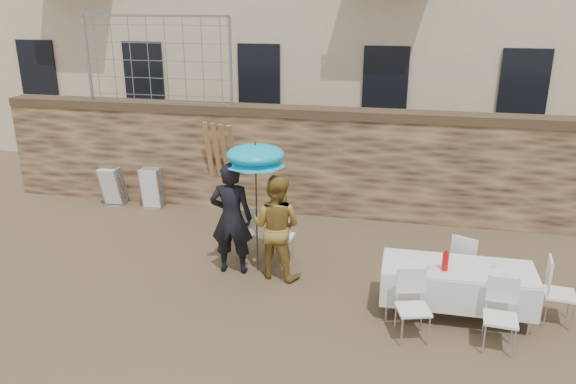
% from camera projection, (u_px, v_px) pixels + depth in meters
% --- Properties ---
extents(ground, '(80.00, 80.00, 0.00)m').
position_uv_depth(ground, '(224.00, 341.00, 7.52)').
color(ground, brown).
rests_on(ground, ground).
extents(stone_wall, '(13.00, 0.50, 2.20)m').
position_uv_depth(stone_wall, '(298.00, 161.00, 11.77)').
color(stone_wall, brown).
rests_on(stone_wall, ground).
extents(chain_link_fence, '(3.20, 0.06, 1.80)m').
position_uv_depth(chain_link_fence, '(157.00, 61.00, 11.71)').
color(chain_link_fence, gray).
rests_on(chain_link_fence, stone_wall).
extents(man_suit, '(0.73, 0.52, 1.90)m').
position_uv_depth(man_suit, '(231.00, 218.00, 9.14)').
color(man_suit, black).
rests_on(man_suit, ground).
extents(woman_dress, '(0.96, 0.82, 1.74)m').
position_uv_depth(woman_dress, '(276.00, 227.00, 9.02)').
color(woman_dress, gold).
rests_on(woman_dress, ground).
extents(umbrella, '(0.97, 0.97, 2.07)m').
position_uv_depth(umbrella, '(256.00, 159.00, 8.82)').
color(umbrella, '#3F3F44').
rests_on(umbrella, ground).
extents(couple_chair_left, '(0.67, 0.67, 0.96)m').
position_uv_depth(couple_chair_left, '(242.00, 232.00, 9.81)').
color(couple_chair_left, white).
rests_on(couple_chair_left, ground).
extents(couple_chair_right, '(0.49, 0.49, 0.96)m').
position_uv_depth(couple_chair_right, '(281.00, 235.00, 9.67)').
color(couple_chair_right, white).
rests_on(couple_chair_right, ground).
extents(banquet_table, '(2.10, 0.85, 0.78)m').
position_uv_depth(banquet_table, '(458.00, 269.00, 7.91)').
color(banquet_table, silver).
rests_on(banquet_table, ground).
extents(soda_bottle, '(0.09, 0.09, 0.26)m').
position_uv_depth(soda_bottle, '(445.00, 262.00, 7.75)').
color(soda_bottle, red).
rests_on(soda_bottle, banquet_table).
extents(table_chair_front_left, '(0.59, 0.59, 0.96)m').
position_uv_depth(table_chair_front_left, '(413.00, 308.00, 7.42)').
color(table_chair_front_left, white).
rests_on(table_chair_front_left, ground).
extents(table_chair_front_right, '(0.52, 0.52, 0.96)m').
position_uv_depth(table_chair_front_right, '(501.00, 317.00, 7.20)').
color(table_chair_front_right, white).
rests_on(table_chair_front_right, ground).
extents(table_chair_back, '(0.64, 0.64, 0.96)m').
position_uv_depth(table_chair_back, '(466.00, 262.00, 8.69)').
color(table_chair_back, white).
rests_on(table_chair_back, ground).
extents(table_chair_side, '(0.53, 0.53, 0.96)m').
position_uv_depth(table_chair_side, '(560.00, 292.00, 7.80)').
color(table_chair_side, white).
rests_on(table_chair_side, ground).
extents(chair_stack_left, '(0.46, 0.47, 0.92)m').
position_uv_depth(chair_stack_left, '(117.00, 183.00, 12.43)').
color(chair_stack_left, white).
rests_on(chair_stack_left, ground).
extents(chair_stack_right, '(0.46, 0.40, 0.92)m').
position_uv_depth(chair_stack_right, '(154.00, 186.00, 12.25)').
color(chair_stack_right, white).
rests_on(chair_stack_right, ground).
extents(wood_planks, '(0.70, 0.20, 2.00)m').
position_uv_depth(wood_planks, '(224.00, 165.00, 11.82)').
color(wood_planks, '#A37749').
rests_on(wood_planks, ground).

